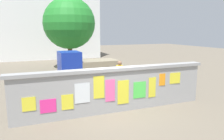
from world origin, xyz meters
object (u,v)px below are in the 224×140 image
object	(u,v)px
tree_roadside	(69,23)
person_walking	(120,74)
bicycle_near	(111,94)
bicycle_far	(40,85)
motorcycle	(49,96)
auto_rickshaw_truck	(85,66)

from	to	relation	value
tree_roadside	person_walking	bearing A→B (deg)	-85.09
bicycle_near	person_walking	distance (m)	1.56
bicycle_far	bicycle_near	bearing A→B (deg)	-45.45
motorcycle	bicycle_far	distance (m)	2.47
auto_rickshaw_truck	bicycle_far	xyz separation A→B (m)	(-2.83, -1.68, -0.54)
auto_rickshaw_truck	bicycle_near	bearing A→B (deg)	-90.85
auto_rickshaw_truck	person_walking	xyz separation A→B (m)	(0.81, -3.36, 0.09)
bicycle_near	motorcycle	bearing A→B (deg)	172.59
bicycle_near	person_walking	world-z (taller)	person_walking
motorcycle	person_walking	world-z (taller)	person_walking
bicycle_near	bicycle_far	distance (m)	3.93
person_walking	tree_roadside	distance (m)	8.88
bicycle_near	bicycle_far	bearing A→B (deg)	134.55
motorcycle	bicycle_far	xyz separation A→B (m)	(-0.15, 2.46, -0.10)
motorcycle	bicycle_near	bearing A→B (deg)	-7.41
person_walking	motorcycle	bearing A→B (deg)	-167.31
auto_rickshaw_truck	bicycle_far	world-z (taller)	auto_rickshaw_truck
auto_rickshaw_truck	motorcycle	size ratio (longest dim) A/B	1.91
bicycle_near	auto_rickshaw_truck	bearing A→B (deg)	89.15
auto_rickshaw_truck	tree_roadside	size ratio (longest dim) A/B	0.63
motorcycle	bicycle_near	size ratio (longest dim) A/B	1.15
motorcycle	bicycle_far	world-z (taller)	bicycle_far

